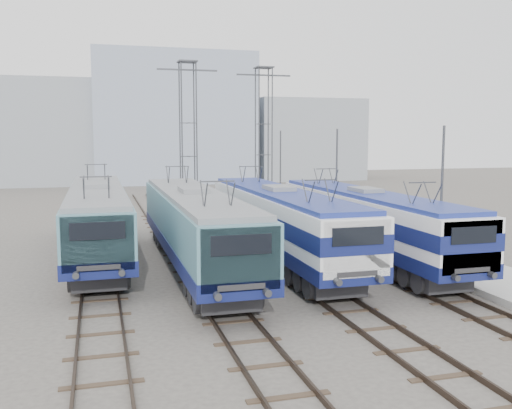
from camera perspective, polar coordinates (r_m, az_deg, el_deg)
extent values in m
plane|color=#514C47|center=(22.87, 2.11, -9.71)|extent=(160.00, 160.00, 0.00)
cube|color=#9E9E99|center=(34.06, 14.49, -4.15)|extent=(4.00, 70.00, 0.30)
cube|color=#111953|center=(31.67, -15.52, -2.64)|extent=(2.97, 18.75, 0.63)
cube|color=teal|center=(31.50, -15.59, -0.40)|extent=(2.92, 18.75, 1.88)
cube|color=teal|center=(22.61, -15.52, -3.65)|extent=(2.68, 0.73, 2.13)
cube|color=slate|center=(31.39, -15.65, 1.49)|extent=(2.68, 18.00, 0.21)
cube|color=#262628|center=(25.69, -15.41, -6.60)|extent=(2.19, 3.75, 0.70)
cube|color=#262628|center=(37.97, -15.52, -2.29)|extent=(2.19, 3.75, 0.70)
cube|color=#111953|center=(27.95, -6.21, -3.67)|extent=(2.98, 18.84, 0.63)
cube|color=teal|center=(27.75, -6.24, -1.11)|extent=(2.93, 18.84, 1.88)
cube|color=teal|center=(19.03, -1.75, -5.32)|extent=(2.70, 0.73, 2.14)
cube|color=slate|center=(27.62, -6.27, 1.04)|extent=(2.70, 18.09, 0.21)
cube|color=#262628|center=(22.10, -3.48, -8.55)|extent=(2.20, 3.77, 0.71)
cube|color=#262628|center=(34.20, -7.92, -3.09)|extent=(2.20, 3.77, 0.71)
cube|color=#111953|center=(29.52, 2.28, -3.11)|extent=(2.93, 18.49, 0.62)
cube|color=white|center=(29.33, 2.29, -0.74)|extent=(2.88, 18.49, 1.85)
cube|color=#111953|center=(29.34, 2.29, -0.84)|extent=(2.92, 18.51, 0.72)
cube|color=white|center=(21.19, 9.71, -4.28)|extent=(2.65, 0.72, 2.10)
cube|color=navy|center=(29.21, 2.30, 1.26)|extent=(2.65, 17.75, 0.21)
cube|color=#262628|center=(24.01, 6.83, -7.36)|extent=(2.16, 3.70, 0.69)
cube|color=#262628|center=(35.48, -0.79, -2.68)|extent=(2.16, 3.70, 0.69)
cube|color=#111953|center=(30.51, 10.80, -2.99)|extent=(2.83, 17.84, 0.59)
cube|color=white|center=(30.33, 10.85, -0.77)|extent=(2.78, 17.84, 1.78)
cube|color=#111953|center=(30.34, 10.85, -0.86)|extent=(2.82, 17.86, 0.69)
cube|color=white|center=(23.10, 20.36, -3.90)|extent=(2.55, 0.69, 2.02)
cube|color=navy|center=(30.22, 10.90, 1.09)|extent=(2.55, 17.13, 0.20)
cube|color=#262628|center=(25.58, 16.73, -6.76)|extent=(2.08, 3.57, 0.67)
cube|color=#262628|center=(35.97, 6.57, -2.62)|extent=(2.08, 3.57, 0.67)
cylinder|color=#3F4247|center=(42.78, -7.40, 6.10)|extent=(0.10, 0.10, 12.00)
cylinder|color=#3F4247|center=(42.95, -5.94, 6.12)|extent=(0.10, 0.10, 12.00)
cylinder|color=#3F4247|center=(43.86, -7.60, 6.11)|extent=(0.10, 0.10, 12.00)
cylinder|color=#3F4247|center=(44.03, -6.18, 6.14)|extent=(0.10, 0.10, 12.00)
cube|color=#3F4247|center=(43.67, -6.88, 13.22)|extent=(4.50, 0.12, 0.12)
cylinder|color=#3F4247|center=(46.10, 0.31, 6.20)|extent=(0.10, 0.10, 12.00)
cylinder|color=#3F4247|center=(46.41, 1.62, 6.21)|extent=(0.10, 0.10, 12.00)
cylinder|color=#3F4247|center=(47.16, -0.06, 6.22)|extent=(0.10, 0.10, 12.00)
cylinder|color=#3F4247|center=(47.47, 1.23, 6.22)|extent=(0.10, 0.10, 12.00)
cube|color=#3F4247|center=(47.03, 0.78, 12.81)|extent=(4.50, 0.12, 0.12)
cylinder|color=#3F4247|center=(27.69, 18.04, 0.26)|extent=(0.12, 0.12, 7.00)
cylinder|color=#3F4247|center=(38.20, 8.05, 2.25)|extent=(0.12, 0.12, 7.00)
cylinder|color=#3F4247|center=(49.40, 2.45, 3.34)|extent=(0.12, 0.12, 7.00)
cube|color=gray|center=(83.20, -20.81, 6.74)|extent=(18.00, 12.00, 14.00)
cube|color=#919EB4|center=(83.60, -8.35, 8.48)|extent=(22.00, 14.00, 18.00)
cube|color=gray|center=(88.38, 4.73, 6.49)|extent=(16.00, 12.00, 12.00)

